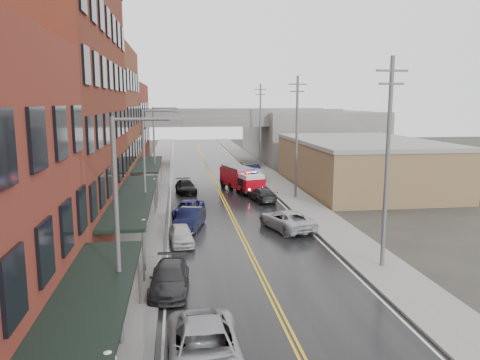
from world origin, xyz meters
TOP-DOWN VIEW (x-y plane):
  - road at (0.00, 30.00)m, footprint 11.00×160.00m
  - sidewalk_left at (-7.30, 30.00)m, footprint 3.00×160.00m
  - sidewalk_right at (7.30, 30.00)m, footprint 3.00×160.00m
  - curb_left at (-5.65, 30.00)m, footprint 0.30×160.00m
  - curb_right at (5.65, 30.00)m, footprint 0.30×160.00m
  - brick_building_b at (-13.30, 23.00)m, footprint 9.00×20.00m
  - brick_building_c at (-13.30, 40.50)m, footprint 9.00×15.00m
  - brick_building_far at (-13.30, 58.00)m, footprint 9.00×20.00m
  - tan_building at (16.00, 40.00)m, footprint 14.00×22.00m
  - right_far_block at (18.00, 70.00)m, footprint 18.00×30.00m
  - awning_0 at (-7.49, 4.00)m, footprint 2.60×16.00m
  - awning_1 at (-7.49, 23.00)m, footprint 2.60×18.00m
  - awning_2 at (-7.49, 40.50)m, footprint 2.60×13.00m
  - globe_lamp_1 at (-6.40, 16.00)m, footprint 0.44×0.44m
  - globe_lamp_2 at (-6.40, 30.00)m, footprint 0.44×0.44m
  - street_lamp_0 at (-6.55, 8.00)m, footprint 2.64×0.22m
  - street_lamp_1 at (-6.55, 24.00)m, footprint 2.64×0.22m
  - street_lamp_2 at (-6.55, 40.00)m, footprint 2.64×0.22m
  - utility_pole_0 at (7.20, 15.00)m, footprint 1.80×0.24m
  - utility_pole_1 at (7.20, 35.00)m, footprint 1.80×0.24m
  - utility_pole_2 at (7.20, 55.00)m, footprint 1.80×0.24m
  - overpass at (0.00, 62.00)m, footprint 40.00×10.00m
  - fire_truck at (2.39, 39.48)m, footprint 4.33×7.37m
  - parked_car_left_2 at (-3.67, 5.80)m, footprint 2.77×5.85m
  - parked_car_left_3 at (-5.00, 13.26)m, footprint 2.20×4.80m
  - parked_car_left_4 at (-4.32, 21.20)m, footprint 1.87×3.99m
  - parked_car_left_5 at (-3.63, 25.00)m, footprint 2.79×5.01m
  - parked_car_left_6 at (-3.60, 28.80)m, footprint 3.12×5.11m
  - parked_car_left_7 at (-3.60, 39.20)m, footprint 2.43×4.82m
  - parked_car_right_0 at (3.60, 23.80)m, footprint 3.98×5.97m
  - parked_car_right_1 at (3.65, 34.20)m, footprint 2.49×4.82m
  - parked_car_right_2 at (5.00, 46.05)m, footprint 2.17×5.00m
  - parked_car_right_3 at (5.00, 48.81)m, footprint 1.89×5.09m

SIDE VIEW (x-z plane):
  - road at x=0.00m, z-range 0.00..0.02m
  - sidewalk_left at x=-7.30m, z-range 0.00..0.15m
  - sidewalk_right at x=7.30m, z-range 0.00..0.15m
  - curb_left at x=-5.65m, z-range 0.00..0.15m
  - curb_right at x=5.65m, z-range 0.00..0.15m
  - parked_car_left_4 at x=-4.32m, z-range 0.00..1.32m
  - parked_car_left_6 at x=-3.60m, z-range 0.00..1.32m
  - parked_car_right_1 at x=3.65m, z-range 0.00..1.34m
  - parked_car_left_7 at x=-3.60m, z-range 0.00..1.34m
  - parked_car_left_3 at x=-5.00m, z-range 0.00..1.36m
  - parked_car_right_0 at x=3.60m, z-range 0.00..1.52m
  - parked_car_left_5 at x=-3.63m, z-range 0.00..1.56m
  - parked_car_left_2 at x=-3.67m, z-range 0.00..1.61m
  - parked_car_right_3 at x=5.00m, z-range 0.00..1.66m
  - parked_car_right_2 at x=5.00m, z-range 0.00..1.68m
  - fire_truck at x=2.39m, z-range 0.11..2.67m
  - globe_lamp_1 at x=-6.40m, z-range 0.75..3.87m
  - globe_lamp_2 at x=-6.40m, z-range 0.75..3.87m
  - tan_building at x=16.00m, z-range 0.00..5.00m
  - awning_2 at x=-7.49m, z-range 1.44..4.53m
  - awning_0 at x=-7.49m, z-range 1.44..4.53m
  - awning_1 at x=-7.49m, z-range 1.44..4.53m
  - right_far_block at x=18.00m, z-range 0.00..8.00m
  - street_lamp_0 at x=-6.55m, z-range 0.69..9.69m
  - street_lamp_1 at x=-6.55m, z-range 0.69..9.69m
  - street_lamp_2 at x=-6.55m, z-range 0.69..9.69m
  - overpass at x=0.00m, z-range 2.24..9.74m
  - brick_building_far at x=-13.30m, z-range 0.00..12.00m
  - utility_pole_0 at x=7.20m, z-range 0.31..12.31m
  - utility_pole_1 at x=7.20m, z-range 0.31..12.31m
  - utility_pole_2 at x=7.20m, z-range 0.31..12.31m
  - brick_building_c at x=-13.30m, z-range 0.00..15.00m
  - brick_building_b at x=-13.30m, z-range 0.00..18.00m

